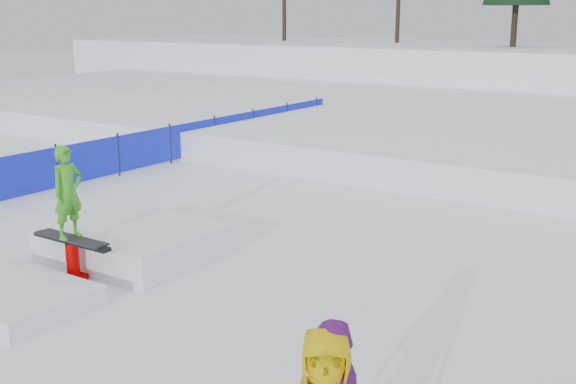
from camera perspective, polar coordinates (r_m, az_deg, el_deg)
The scene contains 4 objects.
ground at distance 11.24m, azimuth -7.90°, elevation -7.15°, with size 120.00×120.00×0.00m, color white.
snow_midrise at distance 25.04m, azimuth 17.30°, elevation 5.01°, with size 50.00×18.00×0.80m, color white.
safety_fence at distance 20.06m, azimuth -9.28°, elevation 3.80°, with size 0.05×16.00×1.10m.
jib_rail_feature at distance 12.00m, azimuth -14.51°, elevation -4.57°, with size 2.60×4.40×2.11m.
Camera 1 is at (7.08, -7.75, 4.02)m, focal length 45.00 mm.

